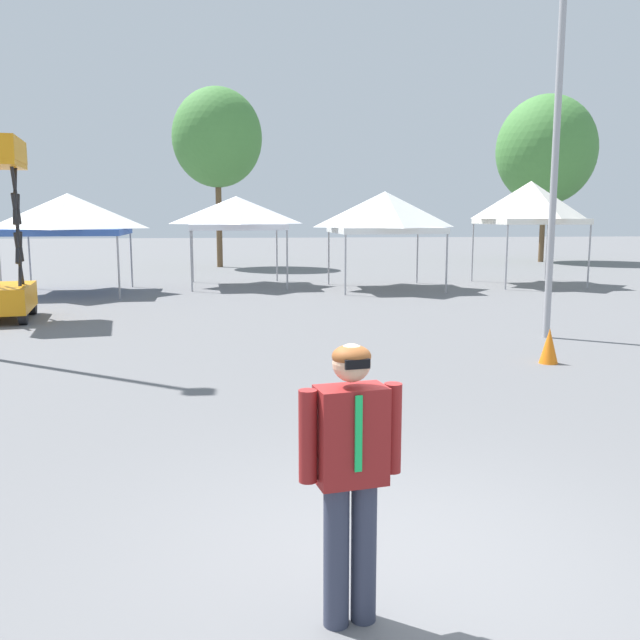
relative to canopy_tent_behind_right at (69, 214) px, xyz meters
The scene contains 10 objects.
ground_plane 19.32m from the canopy_tent_behind_right, 69.44° to the right, with size 140.00×140.00×0.00m, color slate.
canopy_tent_behind_right is the anchor object (origin of this frame).
canopy_tent_behind_left 5.58m from the canopy_tent_behind_right, 19.17° to the left, with size 3.55×3.55×3.16m.
canopy_tent_left_of_center 10.29m from the canopy_tent_behind_right, ahead, with size 3.62×3.62×3.29m.
canopy_tent_center 15.78m from the canopy_tent_behind_right, ahead, with size 3.34×3.34×3.70m.
person_foreground 19.81m from the canopy_tent_behind_right, 71.51° to the right, with size 0.64×0.32×1.78m.
light_pole_opposite_side 15.20m from the canopy_tent_behind_right, 38.09° to the right, with size 0.36×0.36×8.90m.
tree_behind_tents_center 24.99m from the canopy_tent_behind_right, 30.69° to the left, with size 5.17×5.17×8.70m.
tree_behind_tents_left 12.12m from the canopy_tent_behind_right, 68.26° to the left, with size 4.22×4.22×8.43m.
traffic_cone_lot_center 16.01m from the canopy_tent_behind_right, 47.23° to the right, with size 0.32×0.32×0.61m, color orange.
Camera 1 is at (-1.06, -4.71, 2.54)m, focal length 38.33 mm.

